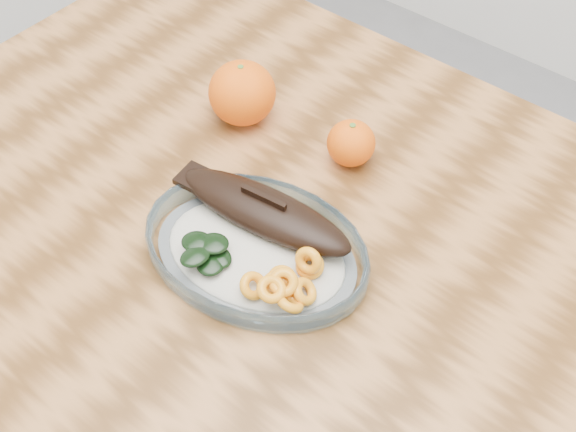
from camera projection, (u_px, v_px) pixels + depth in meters
The scene contains 4 objects.
dining_table at pixel (299, 282), 0.95m from camera, with size 1.20×0.80×0.75m.
plated_meal at pixel (256, 246), 0.84m from camera, with size 0.59×0.59×0.08m.
orange_left at pixel (242, 93), 0.97m from camera, with size 0.09×0.09×0.09m, color #FB5605.
orange_right at pixel (351, 143), 0.93m from camera, with size 0.06×0.06×0.06m, color #FB5605.
Camera 1 is at (0.33, -0.44, 1.43)m, focal length 45.00 mm.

